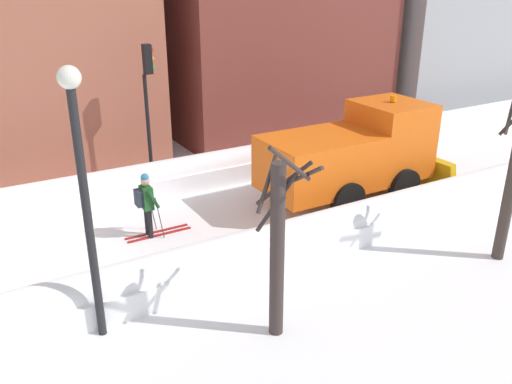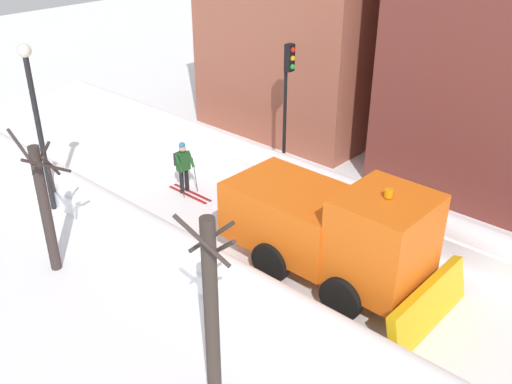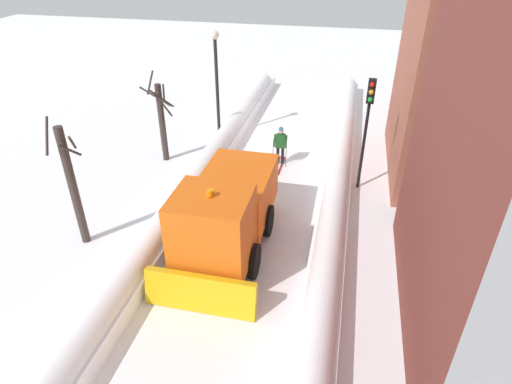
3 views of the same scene
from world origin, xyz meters
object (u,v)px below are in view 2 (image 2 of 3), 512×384
at_px(bare_tree_near, 45,205).
at_px(bare_tree_mid, 212,312).
at_px(skier, 183,165).
at_px(street_lamp, 35,110).
at_px(plow_truck, 334,230).
at_px(traffic_light_pole, 288,85).

relative_size(bare_tree_near, bare_tree_mid, 0.91).
xyz_separation_m(skier, street_lamp, (3.58, -2.25, 2.33)).
bearing_deg(street_lamp, plow_truck, 108.56).
height_order(street_lamp, bare_tree_near, street_lamp).
bearing_deg(traffic_light_pole, plow_truck, 50.19).
bearing_deg(bare_tree_near, bare_tree_mid, 87.68).
xyz_separation_m(bare_tree_near, bare_tree_mid, (0.26, 6.39, 0.24)).
bearing_deg(bare_tree_near, traffic_light_pole, 175.38).
height_order(street_lamp, bare_tree_mid, street_lamp).
distance_m(skier, bare_tree_mid, 9.13).
bearing_deg(skier, bare_tree_near, 8.39).
xyz_separation_m(street_lamp, bare_tree_mid, (1.93, 9.42, -1.12)).
relative_size(plow_truck, skier, 3.31).
xyz_separation_m(traffic_light_pole, bare_tree_mid, (9.05, 5.68, -1.01)).
distance_m(plow_truck, traffic_light_pole, 6.76).
relative_size(plow_truck, bare_tree_mid, 1.35).
bearing_deg(street_lamp, skier, 147.84).
xyz_separation_m(traffic_light_pole, bare_tree_near, (8.80, -0.71, -1.25)).
bearing_deg(plow_truck, street_lamp, -71.44).
relative_size(plow_truck, bare_tree_near, 1.48).
bearing_deg(skier, street_lamp, -32.16).
bearing_deg(bare_tree_mid, skier, -127.59).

